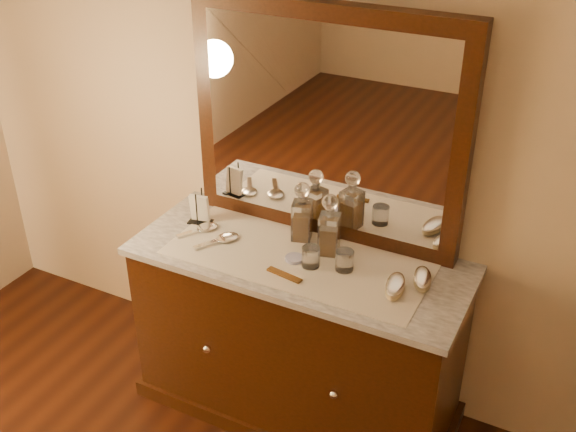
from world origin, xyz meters
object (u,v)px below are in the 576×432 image
object	(u,v)px
decanter_right	(329,231)
brush_near	(395,286)
pin_dish	(294,258)
brush_far	(422,279)
napkin_rack	(200,210)
comb	(284,275)
mirror_frame	(326,126)
dresser_cabinet	(298,338)
hand_mirror_outer	(204,228)
decanter_left	(302,217)
hand_mirror_inner	(224,239)

from	to	relation	value
decanter_right	brush_near	world-z (taller)	decanter_right
pin_dish	brush_far	distance (m)	0.53
napkin_rack	brush_far	distance (m)	1.04
comb	brush_far	xyz separation A→B (m)	(0.51, 0.20, 0.02)
pin_dish	napkin_rack	bearing A→B (deg)	170.59
mirror_frame	decanter_right	world-z (taller)	mirror_frame
dresser_cabinet	napkin_rack	size ratio (longest dim) A/B	8.71
mirror_frame	comb	xyz separation A→B (m)	(0.01, -0.40, -0.49)
pin_dish	decanter_right	world-z (taller)	decanter_right
mirror_frame	hand_mirror_outer	bearing A→B (deg)	-152.71
decanter_left	brush_near	size ratio (longest dim) A/B	1.53
decanter_right	hand_mirror_inner	size ratio (longest dim) A/B	1.31
mirror_frame	comb	bearing A→B (deg)	-88.41
napkin_rack	decanter_right	xyz separation A→B (m)	(0.62, 0.03, 0.05)
decanter_left	hand_mirror_inner	distance (m)	0.35
mirror_frame	brush_near	xyz separation A→B (m)	(0.44, -0.30, -0.47)
decanter_right	brush_far	bearing A→B (deg)	-5.46
dresser_cabinet	hand_mirror_inner	distance (m)	0.57
mirror_frame	brush_near	bearing A→B (deg)	-33.91
mirror_frame	comb	size ratio (longest dim) A/B	7.53
napkin_rack	brush_near	world-z (taller)	napkin_rack
dresser_cabinet	napkin_rack	distance (m)	0.73
comb	brush_near	distance (m)	0.44
decanter_left	brush_near	distance (m)	0.53
brush_far	napkin_rack	bearing A→B (deg)	179.53
mirror_frame	brush_far	size ratio (longest dim) A/B	7.05
dresser_cabinet	comb	world-z (taller)	comb
mirror_frame	hand_mirror_inner	world-z (taller)	mirror_frame
hand_mirror_inner	decanter_right	bearing A→B (deg)	15.18
comb	decanter_left	size ratio (longest dim) A/B	0.59
mirror_frame	decanter_right	xyz separation A→B (m)	(0.10, -0.16, -0.39)
comb	dresser_cabinet	bearing A→B (deg)	103.50
napkin_rack	decanter_left	bearing A→B (deg)	9.93
hand_mirror_inner	mirror_frame	bearing A→B (deg)	39.01
brush_far	hand_mirror_outer	distance (m)	0.99
comb	pin_dish	bearing A→B (deg)	106.97
comb	hand_mirror_inner	distance (m)	0.38
comb	decanter_right	world-z (taller)	decanter_right
comb	decanter_left	distance (m)	0.31
hand_mirror_inner	dresser_cabinet	bearing A→B (deg)	5.92
pin_dish	napkin_rack	size ratio (longest dim) A/B	0.48
mirror_frame	decanter_right	bearing A→B (deg)	-58.52
mirror_frame	brush_far	world-z (taller)	mirror_frame
dresser_cabinet	mirror_frame	distance (m)	0.97
mirror_frame	napkin_rack	world-z (taller)	mirror_frame
dresser_cabinet	pin_dish	distance (m)	0.45
mirror_frame	napkin_rack	xyz separation A→B (m)	(-0.52, -0.19, -0.44)
mirror_frame	hand_mirror_inner	distance (m)	0.66
comb	decanter_right	bearing A→B (deg)	79.35
dresser_cabinet	decanter_right	bearing A→B (deg)	40.83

